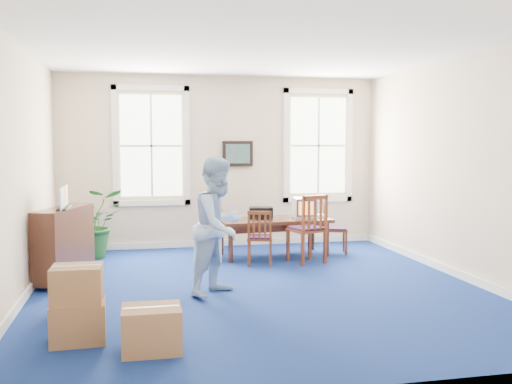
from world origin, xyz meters
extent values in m
plane|color=navy|center=(0.00, 0.00, 0.00)|extent=(6.50, 6.50, 0.00)
plane|color=white|center=(0.00, 0.00, 3.20)|extent=(6.50, 6.50, 0.00)
plane|color=beige|center=(0.00, 3.25, 1.60)|extent=(6.50, 0.00, 6.50)
plane|color=beige|center=(0.00, -3.25, 1.60)|extent=(6.50, 0.00, 6.50)
plane|color=beige|center=(-3.00, 0.00, 1.60)|extent=(0.00, 6.50, 6.50)
plane|color=beige|center=(3.00, 0.00, 1.60)|extent=(0.00, 6.50, 6.50)
cube|color=white|center=(0.00, 3.22, 0.06)|extent=(6.00, 0.04, 0.12)
cube|color=white|center=(-2.97, 0.00, 0.06)|extent=(0.04, 6.50, 0.12)
cube|color=white|center=(2.97, 0.00, 0.06)|extent=(0.04, 6.50, 0.12)
cube|color=white|center=(1.56, 2.09, 0.68)|extent=(0.18, 0.22, 0.05)
cube|color=black|center=(0.52, 2.14, 0.75)|extent=(0.43, 0.31, 0.20)
imported|color=#99BDE6|center=(-0.55, -0.18, 0.89)|extent=(1.09, 1.09, 1.78)
cube|color=#452418|center=(-2.60, 0.95, 0.50)|extent=(0.75, 1.31, 0.99)
imported|color=#1A4D1A|center=(-2.33, 2.59, 0.59)|extent=(1.25, 1.15, 1.19)
camera|label=1|loc=(-1.61, -7.40, 1.97)|focal=40.00mm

